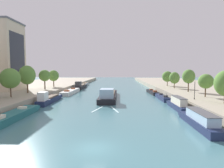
# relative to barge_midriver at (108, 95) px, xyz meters

# --- Properties ---
(ground_plane) EXTENTS (400.00, 400.00, 0.00)m
(ground_plane) POSITION_rel_barge_midriver_xyz_m (0.29, -33.50, -1.05)
(ground_plane) COLOR teal
(quay_left) EXTENTS (36.00, 170.00, 1.95)m
(quay_left) POSITION_rel_barge_midriver_xyz_m (-34.67, 21.50, -0.07)
(quay_left) COLOR #A89E89
(quay_left) RESTS_ON ground
(quay_right) EXTENTS (36.00, 170.00, 1.95)m
(quay_right) POSITION_rel_barge_midriver_xyz_m (35.24, 21.50, -0.07)
(quay_right) COLOR #A89E89
(quay_right) RESTS_ON ground
(barge_midriver) EXTENTS (4.66, 23.19, 3.54)m
(barge_midriver) POSITION_rel_barge_midriver_xyz_m (0.00, 0.00, 0.00)
(barge_midriver) COLOR black
(barge_midriver) RESTS_ON ground
(wake_behind_barge) EXTENTS (5.60, 5.89, 0.03)m
(wake_behind_barge) POSITION_rel_barge_midriver_xyz_m (0.27, -14.37, -1.03)
(wake_behind_barge) COLOR silver
(wake_behind_barge) RESTS_ON ground
(moored_boat_left_upstream) EXTENTS (3.01, 14.47, 2.26)m
(moored_boat_left_upstream) POSITION_rel_barge_midriver_xyz_m (-14.82, -22.38, -0.44)
(moored_boat_left_upstream) COLOR #23666B
(moored_boat_left_upstream) RESTS_ON ground
(moored_boat_left_near) EXTENTS (2.62, 14.18, 3.21)m
(moored_boat_left_near) POSITION_rel_barge_midriver_xyz_m (-14.79, -6.87, -0.09)
(moored_boat_left_near) COLOR #1E284C
(moored_boat_left_near) RESTS_ON ground
(moored_boat_left_second) EXTENTS (3.19, 16.59, 2.38)m
(moored_boat_left_second) POSITION_rel_barge_midriver_xyz_m (-14.16, 11.62, -0.38)
(moored_boat_left_second) COLOR silver
(moored_boat_left_second) RESTS_ON ground
(moored_boat_left_end) EXTENTS (3.29, 15.33, 3.53)m
(moored_boat_left_end) POSITION_rel_barge_midriver_xyz_m (-14.23, 28.45, 0.00)
(moored_boat_left_end) COLOR black
(moored_boat_left_end) RESTS_ON ground
(moored_boat_left_downstream) EXTENTS (2.32, 11.89, 2.42)m
(moored_boat_left_downstream) POSITION_rel_barge_midriver_xyz_m (-15.00, 45.24, -0.36)
(moored_boat_left_downstream) COLOR gray
(moored_boat_left_downstream) RESTS_ON ground
(moored_boat_right_midway) EXTENTS (2.31, 11.91, 2.41)m
(moored_boat_right_midway) POSITION_rel_barge_midriver_xyz_m (14.66, -25.78, -0.04)
(moored_boat_right_midway) COLOR #1E284C
(moored_boat_right_midway) RESTS_ON ground
(moored_boat_right_far) EXTENTS (1.82, 10.59, 2.71)m
(moored_boat_right_far) POSITION_rel_barge_midriver_xyz_m (15.43, -13.70, 0.08)
(moored_boat_right_far) COLOR #1E284C
(moored_boat_right_far) RESTS_ON ground
(moored_boat_right_lone) EXTENTS (1.97, 11.09, 2.23)m
(moored_boat_right_lone) POSITION_rel_barge_midriver_xyz_m (15.36, -0.73, -0.45)
(moored_boat_right_lone) COLOR #1E284C
(moored_boat_right_lone) RESTS_ON ground
(moored_boat_right_second) EXTENTS (2.64, 12.68, 2.14)m
(moored_boat_right_second) POSITION_rel_barge_midriver_xyz_m (15.00, 12.27, -0.50)
(moored_boat_right_second) COLOR black
(moored_boat_right_second) RESTS_ON ground
(tree_left_by_lamp) EXTENTS (4.51, 4.51, 6.77)m
(tree_left_by_lamp) POSITION_rel_barge_midriver_xyz_m (-22.43, -10.60, 5.31)
(tree_left_by_lamp) COLOR brown
(tree_left_by_lamp) RESTS_ON quay_left
(tree_left_midway) EXTENTS (4.41, 4.41, 7.61)m
(tree_left_midway) POSITION_rel_barge_midriver_xyz_m (-22.34, -2.85, 5.88)
(tree_left_midway) COLOR brown
(tree_left_midway) RESTS_ON quay_left
(tree_left_distant) EXTENTS (3.69, 3.69, 6.46)m
(tree_left_distant) POSITION_rel_barge_midriver_xyz_m (-21.52, 6.99, 5.45)
(tree_left_distant) COLOR brown
(tree_left_distant) RESTS_ON quay_left
(tree_left_second) EXTENTS (3.97, 3.97, 6.36)m
(tree_left_second) POSITION_rel_barge_midriver_xyz_m (-21.96, 16.46, 5.15)
(tree_left_second) COLOR brown
(tree_left_second) RESTS_ON quay_left
(tree_right_nearest) EXTENTS (3.44, 3.44, 5.43)m
(tree_right_nearest) POSITION_rel_barge_midriver_xyz_m (23.36, -8.90, 4.61)
(tree_right_nearest) COLOR brown
(tree_right_nearest) RESTS_ON quay_right
(tree_right_second) EXTENTS (3.62, 3.62, 6.54)m
(tree_right_second) POSITION_rel_barge_midriver_xyz_m (23.49, 1.85, 5.38)
(tree_right_second) COLOR brown
(tree_right_second) RESTS_ON quay_right
(tree_right_third) EXTENTS (3.53, 3.53, 5.70)m
(tree_right_third) POSITION_rel_barge_midriver_xyz_m (22.56, 12.21, 4.55)
(tree_right_third) COLOR brown
(tree_right_third) RESTS_ON quay_right
(tree_right_distant) EXTENTS (4.20, 4.20, 5.95)m
(tree_right_distant) POSITION_rel_barge_midriver_xyz_m (22.64, 21.63, 4.70)
(tree_right_distant) COLOR brown
(tree_right_distant) RESTS_ON quay_right
(lamppost_right_bank) EXTENTS (0.28, 0.28, 4.10)m
(lamppost_right_bank) POSITION_rel_barge_midriver_xyz_m (19.39, -12.42, 3.17)
(lamppost_right_bank) COLOR black
(lamppost_right_bank) RESTS_ON quay_right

